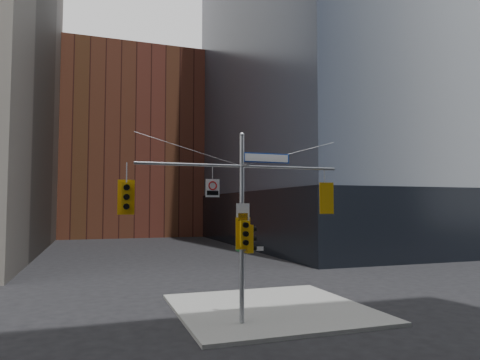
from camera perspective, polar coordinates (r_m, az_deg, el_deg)
ground at (r=14.97m, az=2.92°, el=-20.93°), size 160.00×160.00×0.00m
sidewalk_corner at (r=19.25m, az=4.10°, el=-16.73°), size 8.00×8.00×0.15m
podium_ne at (r=56.20m, az=17.59°, el=-4.83°), size 36.40×36.40×6.00m
brick_midrise at (r=72.10m, az=-14.46°, el=4.22°), size 26.00×20.00×28.00m
signal_assembly at (r=16.15m, az=0.25°, el=-3.74°), size 8.00×0.80×7.30m
traffic_light_west_arm at (r=15.32m, az=-14.93°, el=-2.21°), size 0.58×0.46×1.22m
traffic_light_east_arm at (r=17.64m, az=11.24°, el=-2.41°), size 0.60×0.50×1.26m
traffic_light_pole_side at (r=16.32m, az=1.33°, el=-7.83°), size 0.42×0.36×1.06m
traffic_light_pole_front at (r=15.93m, az=0.57°, el=-7.15°), size 0.57×0.45×1.19m
street_sign_blade at (r=16.62m, az=3.56°, el=2.95°), size 1.92×0.07×0.37m
regulatory_sign_arm at (r=15.81m, az=-3.67°, el=-1.01°), size 0.54×0.08×0.67m
regulatory_sign_pole at (r=16.04m, az=0.39°, el=-4.37°), size 0.50×0.08×0.66m
street_blade_ew at (r=16.39m, az=1.75°, el=-9.15°), size 0.81×0.13×0.16m
street_blade_ns at (r=16.67m, az=-0.27°, el=-9.22°), size 0.12×0.81×0.16m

